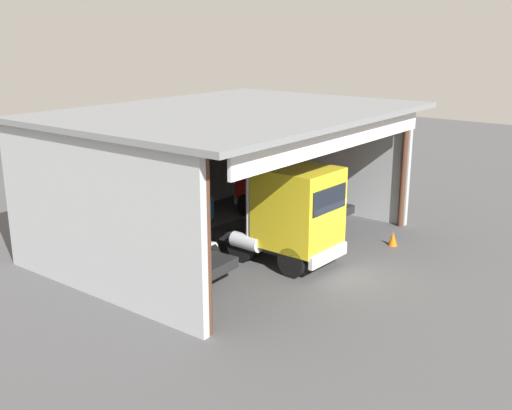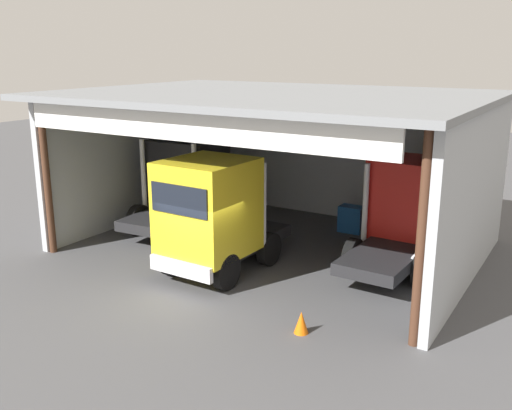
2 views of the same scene
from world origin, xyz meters
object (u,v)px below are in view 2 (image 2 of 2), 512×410
at_px(tool_cart, 351,219).
at_px(traffic_cone, 301,322).
at_px(truck_red_right_bay, 408,211).
at_px(oil_drum, 377,218).
at_px(truck_yellow_yard_outside, 213,214).
at_px(truck_black_center_left_bay, 184,183).

relative_size(tool_cart, traffic_cone, 1.79).
height_order(truck_red_right_bay, traffic_cone, truck_red_right_bay).
xyz_separation_m(truck_red_right_bay, traffic_cone, (-0.67, -6.13, -1.44)).
bearing_deg(oil_drum, truck_yellow_yard_outside, -111.04).
height_order(truck_yellow_yard_outside, oil_drum, truck_yellow_yard_outside).
relative_size(truck_yellow_yard_outside, traffic_cone, 8.82).
bearing_deg(oil_drum, truck_red_right_bay, -55.86).
bearing_deg(truck_black_center_left_bay, traffic_cone, -38.25).
height_order(oil_drum, tool_cart, tool_cart).
bearing_deg(truck_black_center_left_bay, truck_yellow_yard_outside, -45.45).
xyz_separation_m(truck_yellow_yard_outside, oil_drum, (2.71, 7.04, -1.47)).
bearing_deg(traffic_cone, tool_cart, 104.14).
distance_m(oil_drum, tool_cart, 1.12).
relative_size(truck_yellow_yard_outside, tool_cart, 4.94).
distance_m(truck_red_right_bay, tool_cart, 3.69).
xyz_separation_m(truck_black_center_left_bay, truck_red_right_bay, (8.38, 0.79, -0.09)).
distance_m(truck_black_center_left_bay, truck_yellow_yard_outside, 4.89).
bearing_deg(truck_red_right_bay, traffic_cone, -94.24).
relative_size(truck_yellow_yard_outside, oil_drum, 5.75).
height_order(truck_yellow_yard_outside, traffic_cone, truck_yellow_yard_outside).
bearing_deg(truck_red_right_bay, tool_cart, 144.09).
height_order(truck_black_center_left_bay, truck_yellow_yard_outside, truck_yellow_yard_outside).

